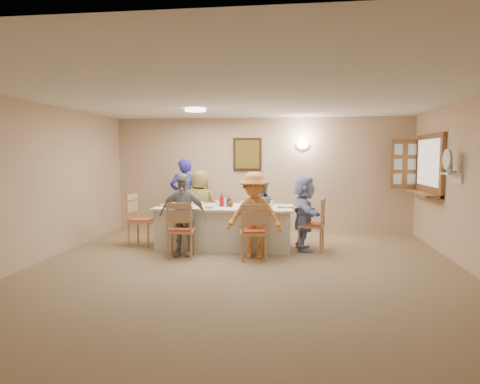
# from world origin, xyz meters

# --- Properties ---
(ground) EXTENTS (7.00, 7.00, 0.00)m
(ground) POSITION_xyz_m (0.00, 0.00, 0.00)
(ground) COLOR tan
(room_walls) EXTENTS (7.00, 7.00, 7.00)m
(room_walls) POSITION_xyz_m (0.00, 0.00, 1.51)
(room_walls) COLOR #D0A98B
(room_walls) RESTS_ON ground
(wall_picture) EXTENTS (0.62, 0.05, 0.72)m
(wall_picture) POSITION_xyz_m (-0.30, 3.46, 1.70)
(wall_picture) COLOR black
(wall_picture) RESTS_ON room_walls
(wall_sconce) EXTENTS (0.26, 0.09, 0.18)m
(wall_sconce) POSITION_xyz_m (0.90, 3.44, 1.90)
(wall_sconce) COLOR white
(wall_sconce) RESTS_ON room_walls
(ceiling_light) EXTENTS (0.36, 0.36, 0.05)m
(ceiling_light) POSITION_xyz_m (-1.00, 1.50, 2.47)
(ceiling_light) COLOR white
(ceiling_light) RESTS_ON room_walls
(serving_hatch) EXTENTS (0.06, 1.50, 1.15)m
(serving_hatch) POSITION_xyz_m (3.21, 2.40, 1.50)
(serving_hatch) COLOR brown
(serving_hatch) RESTS_ON room_walls
(hatch_sill) EXTENTS (0.30, 1.50, 0.05)m
(hatch_sill) POSITION_xyz_m (3.09, 2.40, 0.97)
(hatch_sill) COLOR brown
(hatch_sill) RESTS_ON room_walls
(shutter_door) EXTENTS (0.55, 0.04, 1.00)m
(shutter_door) POSITION_xyz_m (2.95, 3.16, 1.50)
(shutter_door) COLOR brown
(shutter_door) RESTS_ON room_walls
(fan_shelf) EXTENTS (0.22, 0.36, 0.03)m
(fan_shelf) POSITION_xyz_m (3.13, 1.05, 1.40)
(fan_shelf) COLOR white
(fan_shelf) RESTS_ON room_walls
(desk_fan) EXTENTS (0.30, 0.30, 0.28)m
(desk_fan) POSITION_xyz_m (3.10, 1.05, 1.55)
(desk_fan) COLOR #A5A5A8
(desk_fan) RESTS_ON fan_shelf
(dining_table) EXTENTS (2.46, 1.04, 0.76)m
(dining_table) POSITION_xyz_m (-0.51, 1.69, 0.38)
(dining_table) COLOR silver
(dining_table) RESTS_ON ground
(chair_back_left) EXTENTS (0.55, 0.55, 1.02)m
(chair_back_left) POSITION_xyz_m (-1.11, 2.49, 0.51)
(chair_back_left) COLOR tan
(chair_back_left) RESTS_ON ground
(chair_back_right) EXTENTS (0.49, 0.49, 0.88)m
(chair_back_right) POSITION_xyz_m (0.09, 2.49, 0.44)
(chair_back_right) COLOR tan
(chair_back_right) RESTS_ON ground
(chair_front_left) EXTENTS (0.49, 0.49, 0.94)m
(chair_front_left) POSITION_xyz_m (-1.11, 0.89, 0.47)
(chair_front_left) COLOR tan
(chair_front_left) RESTS_ON ground
(chair_front_right) EXTENTS (0.51, 0.51, 0.93)m
(chair_front_right) POSITION_xyz_m (0.09, 0.89, 0.47)
(chair_front_right) COLOR tan
(chair_front_right) RESTS_ON ground
(chair_left_end) EXTENTS (0.50, 0.50, 0.97)m
(chair_left_end) POSITION_xyz_m (-2.06, 1.69, 0.48)
(chair_left_end) COLOR tan
(chair_left_end) RESTS_ON ground
(chair_right_end) EXTENTS (0.52, 0.52, 0.94)m
(chair_right_end) POSITION_xyz_m (1.04, 1.69, 0.47)
(chair_right_end) COLOR tan
(chair_right_end) RESTS_ON ground
(diner_back_left) EXTENTS (0.76, 0.57, 1.40)m
(diner_back_left) POSITION_xyz_m (-1.11, 2.37, 0.70)
(diner_back_left) COLOR olive
(diner_back_left) RESTS_ON ground
(diner_back_right) EXTENTS (0.72, 0.63, 1.20)m
(diner_back_right) POSITION_xyz_m (0.09, 2.37, 0.60)
(diner_back_right) COLOR #8384A3
(diner_back_right) RESTS_ON ground
(diner_front_left) EXTENTS (0.85, 0.43, 1.39)m
(diner_front_left) POSITION_xyz_m (-1.11, 1.01, 0.69)
(diner_front_left) COLOR #A0A0A0
(diner_front_left) RESTS_ON ground
(diner_front_right) EXTENTS (1.04, 0.74, 1.41)m
(diner_front_right) POSITION_xyz_m (0.09, 1.01, 0.71)
(diner_front_right) COLOR #EB9543
(diner_front_right) RESTS_ON ground
(diner_right_end) EXTENTS (1.31, 0.66, 1.32)m
(diner_right_end) POSITION_xyz_m (0.91, 1.69, 0.66)
(diner_right_end) COLOR #91A2D9
(diner_right_end) RESTS_ON ground
(caregiver) EXTENTS (0.80, 0.71, 1.61)m
(caregiver) POSITION_xyz_m (-1.56, 2.84, 0.81)
(caregiver) COLOR #2C249F
(caregiver) RESTS_ON ground
(placemat_fl) EXTENTS (0.34, 0.25, 0.01)m
(placemat_fl) POSITION_xyz_m (-1.11, 1.27, 0.76)
(placemat_fl) COLOR #472B19
(placemat_fl) RESTS_ON dining_table
(plate_fl) EXTENTS (0.22, 0.22, 0.01)m
(plate_fl) POSITION_xyz_m (-1.11, 1.27, 0.77)
(plate_fl) COLOR white
(plate_fl) RESTS_ON dining_table
(napkin_fl) EXTENTS (0.14, 0.14, 0.01)m
(napkin_fl) POSITION_xyz_m (-0.93, 1.22, 0.77)
(napkin_fl) COLOR yellow
(napkin_fl) RESTS_ON dining_table
(placemat_fr) EXTENTS (0.36, 0.27, 0.01)m
(placemat_fr) POSITION_xyz_m (0.09, 1.27, 0.76)
(placemat_fr) COLOR #472B19
(placemat_fr) RESTS_ON dining_table
(plate_fr) EXTENTS (0.23, 0.23, 0.01)m
(plate_fr) POSITION_xyz_m (0.09, 1.27, 0.77)
(plate_fr) COLOR white
(plate_fr) RESTS_ON dining_table
(napkin_fr) EXTENTS (0.14, 0.14, 0.01)m
(napkin_fr) POSITION_xyz_m (0.27, 1.22, 0.77)
(napkin_fr) COLOR yellow
(napkin_fr) RESTS_ON dining_table
(placemat_bl) EXTENTS (0.35, 0.26, 0.01)m
(placemat_bl) POSITION_xyz_m (-1.11, 2.11, 0.76)
(placemat_bl) COLOR #472B19
(placemat_bl) RESTS_ON dining_table
(plate_bl) EXTENTS (0.25, 0.25, 0.02)m
(plate_bl) POSITION_xyz_m (-1.11, 2.11, 0.77)
(plate_bl) COLOR white
(plate_bl) RESTS_ON dining_table
(napkin_bl) EXTENTS (0.14, 0.14, 0.01)m
(napkin_bl) POSITION_xyz_m (-0.93, 2.06, 0.77)
(napkin_bl) COLOR yellow
(napkin_bl) RESTS_ON dining_table
(placemat_br) EXTENTS (0.34, 0.25, 0.01)m
(placemat_br) POSITION_xyz_m (0.09, 2.11, 0.76)
(placemat_br) COLOR #472B19
(placemat_br) RESTS_ON dining_table
(plate_br) EXTENTS (0.22, 0.22, 0.01)m
(plate_br) POSITION_xyz_m (0.09, 2.11, 0.77)
(plate_br) COLOR white
(plate_br) RESTS_ON dining_table
(napkin_br) EXTENTS (0.15, 0.15, 0.01)m
(napkin_br) POSITION_xyz_m (0.27, 2.06, 0.77)
(napkin_br) COLOR yellow
(napkin_br) RESTS_ON dining_table
(placemat_le) EXTENTS (0.34, 0.25, 0.01)m
(placemat_le) POSITION_xyz_m (-1.61, 1.69, 0.76)
(placemat_le) COLOR #472B19
(placemat_le) RESTS_ON dining_table
(plate_le) EXTENTS (0.23, 0.23, 0.01)m
(plate_le) POSITION_xyz_m (-1.61, 1.69, 0.77)
(plate_le) COLOR white
(plate_le) RESTS_ON dining_table
(napkin_le) EXTENTS (0.14, 0.14, 0.01)m
(napkin_le) POSITION_xyz_m (-1.43, 1.64, 0.77)
(napkin_le) COLOR yellow
(napkin_le) RESTS_ON dining_table
(placemat_re) EXTENTS (0.33, 0.24, 0.01)m
(placemat_re) POSITION_xyz_m (0.61, 1.69, 0.76)
(placemat_re) COLOR #472B19
(placemat_re) RESTS_ON dining_table
(plate_re) EXTENTS (0.23, 0.23, 0.01)m
(plate_re) POSITION_xyz_m (0.61, 1.69, 0.77)
(plate_re) COLOR white
(plate_re) RESTS_ON dining_table
(napkin_re) EXTENTS (0.14, 0.14, 0.01)m
(napkin_re) POSITION_xyz_m (0.79, 1.64, 0.77)
(napkin_re) COLOR yellow
(napkin_re) RESTS_ON dining_table
(teacup_a) EXTENTS (0.17, 0.17, 0.08)m
(teacup_a) POSITION_xyz_m (-1.28, 1.35, 0.80)
(teacup_a) COLOR white
(teacup_a) RESTS_ON dining_table
(teacup_b) EXTENTS (0.11, 0.11, 0.09)m
(teacup_b) POSITION_xyz_m (-0.13, 2.20, 0.80)
(teacup_b) COLOR white
(teacup_b) RESTS_ON dining_table
(bowl_a) EXTENTS (0.28, 0.28, 0.05)m
(bowl_a) POSITION_xyz_m (-0.74, 1.43, 0.79)
(bowl_a) COLOR white
(bowl_a) RESTS_ON dining_table
(bowl_b) EXTENTS (0.25, 0.25, 0.07)m
(bowl_b) POSITION_xyz_m (-0.16, 1.97, 0.79)
(bowl_b) COLOR white
(bowl_b) RESTS_ON dining_table
(condiment_ketchup) EXTENTS (0.10, 0.10, 0.25)m
(condiment_ketchup) POSITION_xyz_m (-0.57, 1.69, 0.88)
(condiment_ketchup) COLOR red
(condiment_ketchup) RESTS_ON dining_table
(condiment_brown) EXTENTS (0.14, 0.14, 0.18)m
(condiment_brown) POSITION_xyz_m (-0.45, 1.73, 0.85)
(condiment_brown) COLOR #412E11
(condiment_brown) RESTS_ON dining_table
(condiment_malt) EXTENTS (0.18, 0.18, 0.15)m
(condiment_malt) POSITION_xyz_m (-0.41, 1.63, 0.83)
(condiment_malt) COLOR #412E11
(condiment_malt) RESTS_ON dining_table
(drinking_glass) EXTENTS (0.06, 0.06, 0.10)m
(drinking_glass) POSITION_xyz_m (-0.66, 1.74, 0.82)
(drinking_glass) COLOR silver
(drinking_glass) RESTS_ON dining_table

